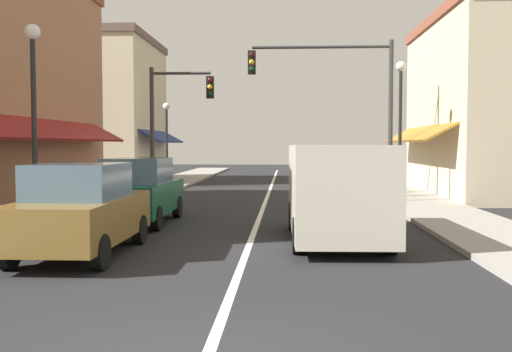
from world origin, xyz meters
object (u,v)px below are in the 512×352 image
(van_in_lane, at_px, (336,189))
(street_lamp_left_near, at_px, (34,94))
(parked_car_second_left, at_px, (138,191))
(traffic_signal_mast_arm, at_px, (342,91))
(traffic_signal_left_corner, at_px, (173,112))
(street_lamp_left_far, at_px, (167,129))
(parked_car_nearest_left, at_px, (81,210))
(street_lamp_right_mid, at_px, (400,109))

(van_in_lane, height_order, street_lamp_left_near, street_lamp_left_near)
(parked_car_second_left, bearing_deg, van_in_lane, -27.18)
(van_in_lane, relative_size, street_lamp_left_near, 1.07)
(parked_car_second_left, bearing_deg, traffic_signal_mast_arm, 50.96)
(traffic_signal_left_corner, xyz_separation_m, street_lamp_left_near, (-1.13, -10.90, -0.20))
(parked_car_second_left, height_order, street_lamp_left_far, street_lamp_left_far)
(parked_car_nearest_left, xyz_separation_m, traffic_signal_left_corner, (-0.77, 13.27, 2.61))
(parked_car_second_left, height_order, traffic_signal_mast_arm, traffic_signal_mast_arm)
(parked_car_nearest_left, distance_m, traffic_signal_left_corner, 13.54)
(street_lamp_left_near, xyz_separation_m, street_lamp_left_far, (-0.10, 15.66, -0.41))
(parked_car_second_left, relative_size, street_lamp_left_near, 0.84)
(parked_car_nearest_left, height_order, street_lamp_left_far, street_lamp_left_far)
(street_lamp_left_near, height_order, street_lamp_right_mid, street_lamp_right_mid)
(parked_car_second_left, relative_size, traffic_signal_left_corner, 0.77)
(street_lamp_right_mid, bearing_deg, street_lamp_left_near, -141.04)
(street_lamp_left_near, distance_m, street_lamp_right_mid, 12.70)
(street_lamp_left_near, bearing_deg, parked_car_second_left, 50.91)
(street_lamp_left_near, bearing_deg, van_in_lane, -3.11)
(traffic_signal_left_corner, height_order, street_lamp_left_near, traffic_signal_left_corner)
(traffic_signal_mast_arm, relative_size, street_lamp_left_near, 1.26)
(traffic_signal_mast_arm, distance_m, street_lamp_left_near, 12.62)
(street_lamp_left_near, bearing_deg, street_lamp_right_mid, 38.96)
(traffic_signal_mast_arm, bearing_deg, parked_car_second_left, -129.37)
(parked_car_nearest_left, relative_size, van_in_lane, 0.79)
(van_in_lane, distance_m, street_lamp_left_near, 7.26)
(parked_car_nearest_left, xyz_separation_m, van_in_lane, (5.02, 1.99, 0.27))
(street_lamp_left_near, height_order, street_lamp_left_far, street_lamp_left_near)
(van_in_lane, bearing_deg, street_lamp_left_far, 112.49)
(traffic_signal_left_corner, bearing_deg, street_lamp_left_near, -95.91)
(parked_car_second_left, height_order, street_lamp_left_near, street_lamp_left_near)
(van_in_lane, height_order, traffic_signal_mast_arm, traffic_signal_mast_arm)
(van_in_lane, height_order, street_lamp_right_mid, street_lamp_right_mid)
(van_in_lane, bearing_deg, parked_car_nearest_left, -159.55)
(parked_car_second_left, xyz_separation_m, street_lamp_right_mid, (8.03, 5.72, 2.52))
(parked_car_nearest_left, bearing_deg, street_lamp_right_mid, 52.29)
(traffic_signal_left_corner, bearing_deg, traffic_signal_mast_arm, -9.63)
(traffic_signal_mast_arm, distance_m, traffic_signal_left_corner, 6.98)
(parked_car_nearest_left, bearing_deg, van_in_lane, 21.52)
(van_in_lane, xyz_separation_m, street_lamp_left_near, (-6.92, 0.38, 2.14))
(street_lamp_right_mid, bearing_deg, traffic_signal_left_corner, 161.59)
(street_lamp_right_mid, height_order, street_lamp_left_far, street_lamp_right_mid)
(van_in_lane, relative_size, street_lamp_right_mid, 1.03)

